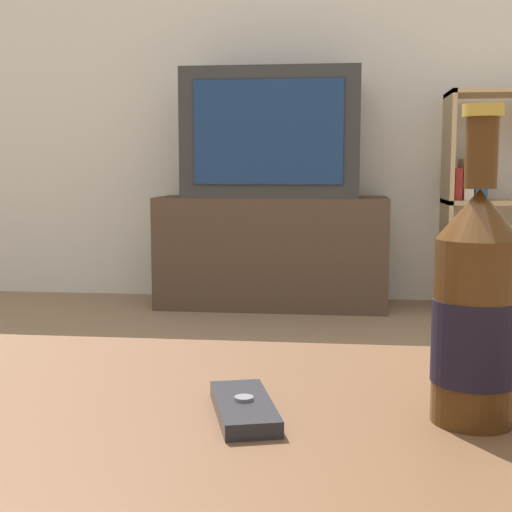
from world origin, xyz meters
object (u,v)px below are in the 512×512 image
Objects in this scene: television at (272,134)px; bookshelf at (500,198)px; cell_phone at (244,408)px; tv_stand at (272,252)px; beer_bottle at (476,310)px.

television is 1.07m from bookshelf.
cell_phone is (-0.80, -2.76, -0.07)m from bookshelf.
television is at bearing -90.00° from tv_stand.
tv_stand is 4.05× the size of beer_bottle.
beer_bottle is 0.21m from cell_phone.
television is (-0.00, -0.00, 0.54)m from tv_stand.
television is at bearing 78.96° from cell_phone.
television reaches higher than tv_stand.
beer_bottle is at bearing -13.31° from cell_phone.
beer_bottle is 2.10× the size of cell_phone.
bookshelf is 2.82m from beer_bottle.
television is at bearing 98.98° from beer_bottle.
tv_stand is 1.07m from bookshelf.
cell_phone is at bearing -85.04° from television.
tv_stand is 2.73m from cell_phone.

